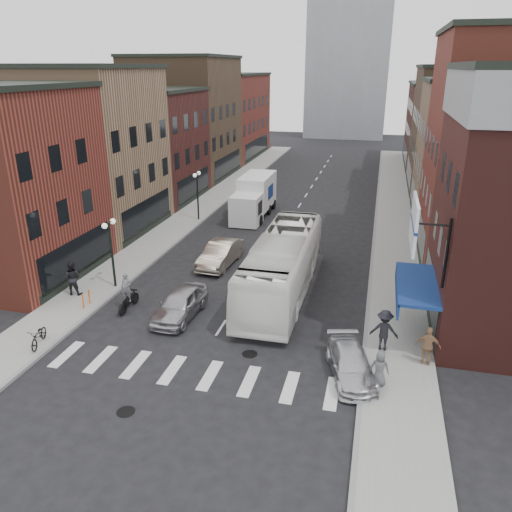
{
  "coord_description": "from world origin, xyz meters",
  "views": [
    {
      "loc": [
        6.96,
        -19.75,
        12.13
      ],
      "look_at": [
        0.61,
        5.76,
        2.11
      ],
      "focal_mm": 35.0,
      "sensor_mm": 36.0,
      "label": 1
    }
  ],
  "objects_px": {
    "streetlamp_near": "(111,241)",
    "ped_right_a": "(384,330)",
    "transit_bus": "(282,265)",
    "sedan_left_near": "(180,304)",
    "box_truck": "(254,197)",
    "curb_car": "(351,364)",
    "ped_right_b": "(428,346)",
    "bike_rack": "(86,299)",
    "motorcycle_rider": "(127,293)",
    "billboard_sign": "(416,225)",
    "parked_bicycle": "(39,336)",
    "sedan_left_far": "(220,254)",
    "ped_left_solo": "(72,278)",
    "ped_right_c": "(380,368)",
    "streetlamp_far": "(197,187)"
  },
  "relations": [
    {
      "from": "streetlamp_near",
      "to": "ped_right_a",
      "type": "bearing_deg",
      "value": -12.46
    },
    {
      "from": "transit_bus",
      "to": "sedan_left_near",
      "type": "xyz_separation_m",
      "value": [
        -4.5,
        -4.18,
        -0.97
      ]
    },
    {
      "from": "streetlamp_near",
      "to": "box_truck",
      "type": "xyz_separation_m",
      "value": [
        4.18,
        16.43,
        -1.23
      ]
    },
    {
      "from": "transit_bus",
      "to": "curb_car",
      "type": "distance_m",
      "value": 8.72
    },
    {
      "from": "curb_car",
      "to": "ped_right_a",
      "type": "distance_m",
      "value": 2.68
    },
    {
      "from": "streetlamp_near",
      "to": "ped_right_b",
      "type": "bearing_deg",
      "value": -13.74
    },
    {
      "from": "ped_right_a",
      "to": "ped_right_b",
      "type": "height_order",
      "value": "ped_right_a"
    },
    {
      "from": "bike_rack",
      "to": "box_truck",
      "type": "bearing_deg",
      "value": 77.09
    },
    {
      "from": "streetlamp_near",
      "to": "transit_bus",
      "type": "distance_m",
      "value": 9.76
    },
    {
      "from": "motorcycle_rider",
      "to": "curb_car",
      "type": "relative_size",
      "value": 0.52
    },
    {
      "from": "billboard_sign",
      "to": "parked_bicycle",
      "type": "distance_m",
      "value": 17.32
    },
    {
      "from": "streetlamp_near",
      "to": "ped_right_a",
      "type": "xyz_separation_m",
      "value": [
        15.18,
        -3.35,
        -1.8
      ]
    },
    {
      "from": "box_truck",
      "to": "sedan_left_far",
      "type": "height_order",
      "value": "box_truck"
    },
    {
      "from": "streetlamp_near",
      "to": "box_truck",
      "type": "relative_size",
      "value": 0.53
    },
    {
      "from": "bike_rack",
      "to": "sedan_left_near",
      "type": "bearing_deg",
      "value": 3.48
    },
    {
      "from": "sedan_left_near",
      "to": "streetlamp_near",
      "type": "bearing_deg",
      "value": 156.94
    },
    {
      "from": "parked_bicycle",
      "to": "ped_right_a",
      "type": "xyz_separation_m",
      "value": [
        15.28,
        3.43,
        0.52
      ]
    },
    {
      "from": "ped_left_solo",
      "to": "parked_bicycle",
      "type": "bearing_deg",
      "value": 98.83
    },
    {
      "from": "bike_rack",
      "to": "sedan_left_near",
      "type": "height_order",
      "value": "sedan_left_near"
    },
    {
      "from": "motorcycle_rider",
      "to": "sedan_left_near",
      "type": "height_order",
      "value": "motorcycle_rider"
    },
    {
      "from": "ped_right_a",
      "to": "ped_right_c",
      "type": "xyz_separation_m",
      "value": [
        -0.13,
        -2.81,
        -0.2
      ]
    },
    {
      "from": "sedan_left_near",
      "to": "ped_right_a",
      "type": "height_order",
      "value": "ped_right_a"
    },
    {
      "from": "parked_bicycle",
      "to": "ped_right_c",
      "type": "xyz_separation_m",
      "value": [
        15.15,
        0.61,
        0.31
      ]
    },
    {
      "from": "streetlamp_near",
      "to": "ped_left_solo",
      "type": "distance_m",
      "value": 2.91
    },
    {
      "from": "sedan_left_near",
      "to": "billboard_sign",
      "type": "bearing_deg",
      "value": -3.49
    },
    {
      "from": "curb_car",
      "to": "motorcycle_rider",
      "type": "bearing_deg",
      "value": 148.3
    },
    {
      "from": "motorcycle_rider",
      "to": "parked_bicycle",
      "type": "relative_size",
      "value": 1.22
    },
    {
      "from": "bike_rack",
      "to": "sedan_left_far",
      "type": "height_order",
      "value": "sedan_left_far"
    },
    {
      "from": "billboard_sign",
      "to": "streetlamp_far",
      "type": "xyz_separation_m",
      "value": [
        -15.99,
        17.5,
        -3.22
      ]
    },
    {
      "from": "streetlamp_far",
      "to": "sedan_left_far",
      "type": "height_order",
      "value": "streetlamp_far"
    },
    {
      "from": "streetlamp_far",
      "to": "bike_rack",
      "type": "height_order",
      "value": "streetlamp_far"
    },
    {
      "from": "streetlamp_near",
      "to": "bike_rack",
      "type": "relative_size",
      "value": 5.14
    },
    {
      "from": "billboard_sign",
      "to": "sedan_left_far",
      "type": "distance_m",
      "value": 15.0
    },
    {
      "from": "motorcycle_rider",
      "to": "parked_bicycle",
      "type": "bearing_deg",
      "value": -123.09
    },
    {
      "from": "box_truck",
      "to": "transit_bus",
      "type": "relative_size",
      "value": 0.64
    },
    {
      "from": "sedan_left_far",
      "to": "ped_right_a",
      "type": "relative_size",
      "value": 2.43
    },
    {
      "from": "ped_right_a",
      "to": "ped_right_b",
      "type": "relative_size",
      "value": 1.09
    },
    {
      "from": "billboard_sign",
      "to": "bike_rack",
      "type": "xyz_separation_m",
      "value": [
        -16.19,
        0.8,
        -5.58
      ]
    },
    {
      "from": "billboard_sign",
      "to": "parked_bicycle",
      "type": "relative_size",
      "value": 2.16
    },
    {
      "from": "box_truck",
      "to": "sedan_left_far",
      "type": "distance_m",
      "value": 11.52
    },
    {
      "from": "motorcycle_rider",
      "to": "sedan_left_near",
      "type": "bearing_deg",
      "value": -9.15
    },
    {
      "from": "transit_bus",
      "to": "ped_right_b",
      "type": "relative_size",
      "value": 6.95
    },
    {
      "from": "sedan_left_far",
      "to": "ped_left_solo",
      "type": "height_order",
      "value": "ped_left_solo"
    },
    {
      "from": "ped_right_c",
      "to": "streetlamp_near",
      "type": "bearing_deg",
      "value": -18.68
    },
    {
      "from": "motorcycle_rider",
      "to": "ped_left_solo",
      "type": "distance_m",
      "value": 3.81
    },
    {
      "from": "streetlamp_far",
      "to": "billboard_sign",
      "type": "bearing_deg",
      "value": -47.59
    },
    {
      "from": "bike_rack",
      "to": "parked_bicycle",
      "type": "bearing_deg",
      "value": -88.6
    },
    {
      "from": "curb_car",
      "to": "ped_right_a",
      "type": "height_order",
      "value": "ped_right_a"
    },
    {
      "from": "sedan_left_far",
      "to": "parked_bicycle",
      "type": "height_order",
      "value": "sedan_left_far"
    },
    {
      "from": "curb_car",
      "to": "ped_left_solo",
      "type": "bearing_deg",
      "value": 149.31
    }
  ]
}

